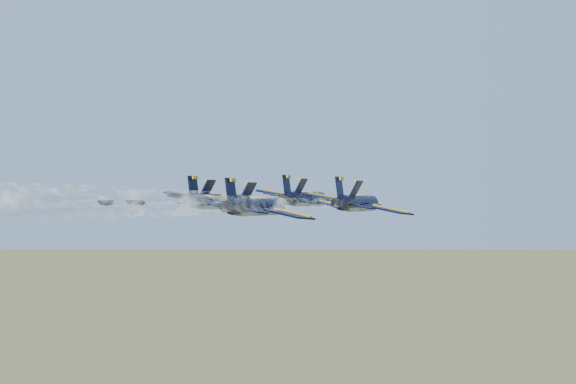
# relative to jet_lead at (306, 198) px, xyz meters

# --- Properties ---
(jet_lead) EXTENTS (12.19, 16.46, 3.94)m
(jet_lead) POSITION_rel_jet_lead_xyz_m (0.00, 0.00, 0.00)
(jet_lead) COLOR black
(jet_left) EXTENTS (12.19, 16.46, 3.94)m
(jet_left) POSITION_rel_jet_lead_xyz_m (-9.52, -7.43, 0.00)
(jet_left) COLOR black
(jet_right) EXTENTS (12.19, 16.46, 3.94)m
(jet_right) POSITION_rel_jet_lead_xyz_m (6.51, -10.82, 0.00)
(jet_right) COLOR black
(jet_slot) EXTENTS (12.19, 16.46, 3.94)m
(jet_slot) POSITION_rel_jet_lead_xyz_m (-3.49, -19.26, 0.00)
(jet_slot) COLOR black
(smoke_trail_lead) EXTENTS (14.35, 53.53, 1.82)m
(smoke_trail_lead) POSITION_rel_jet_lead_xyz_m (-9.66, -39.61, 0.03)
(smoke_trail_lead) COLOR white
(smoke_trail_right) EXTENTS (14.35, 53.53, 1.82)m
(smoke_trail_right) POSITION_rel_jet_lead_xyz_m (-3.15, -50.43, 0.03)
(smoke_trail_right) COLOR white
(smoke_trail_slot) EXTENTS (14.35, 53.53, 1.82)m
(smoke_trail_slot) POSITION_rel_jet_lead_xyz_m (-13.15, -58.87, 0.03)
(smoke_trail_slot) COLOR white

